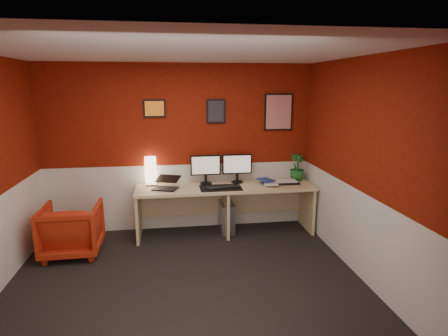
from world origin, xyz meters
TOP-DOWN VIEW (x-y plane):
  - ground at (0.00, 0.00)m, footprint 4.00×3.50m
  - ceiling at (0.00, 0.00)m, footprint 4.00×3.50m
  - wall_back at (0.00, 1.75)m, footprint 4.00×0.01m
  - wall_front at (0.00, -1.75)m, footprint 4.00×0.01m
  - wall_right at (2.00, 0.00)m, footprint 0.01×3.50m
  - wainscot_back at (0.00, 1.75)m, footprint 4.00×0.01m
  - wainscot_right at (2.00, 0.00)m, footprint 0.01×3.50m
  - desk at (0.65, 1.41)m, footprint 2.60×0.65m
  - shoji_lamp at (-0.43, 1.64)m, footprint 0.16×0.16m
  - laptop at (-0.22, 1.36)m, footprint 0.39×0.34m
  - monitor_left at (0.38, 1.58)m, footprint 0.45×0.06m
  - monitor_right at (0.86, 1.59)m, footprint 0.45×0.06m
  - desk_mat at (0.57, 1.32)m, footprint 0.60×0.38m
  - keyboard at (0.57, 1.30)m, footprint 0.44×0.21m
  - mouse at (0.82, 1.29)m, footprint 0.06×0.10m
  - book_bottom at (1.23, 1.43)m, footprint 0.23×0.29m
  - book_middle at (1.22, 1.37)m, footprint 0.26×0.31m
  - book_top at (1.17, 1.40)m, footprint 0.26×0.30m
  - zen_tray at (1.59, 1.44)m, footprint 0.36×0.26m
  - potted_plant at (1.80, 1.59)m, footprint 0.26×0.26m
  - pc_tower at (0.68, 1.49)m, footprint 0.20×0.45m
  - armchair at (-1.44, 1.01)m, footprint 0.73×0.75m
  - art_left at (-0.34, 1.74)m, footprint 0.32×0.02m
  - art_center at (0.56, 1.74)m, footprint 0.28×0.02m
  - art_right at (1.52, 1.74)m, footprint 0.44×0.02m

SIDE VIEW (x-z plane):
  - ground at x=0.00m, z-range -0.01..0.01m
  - pc_tower at x=0.68m, z-range 0.00..0.45m
  - armchair at x=-1.44m, z-range 0.00..0.67m
  - desk at x=0.65m, z-range 0.00..0.73m
  - wainscot_back at x=0.00m, z-range 0.00..1.00m
  - wainscot_right at x=2.00m, z-range 0.00..1.00m
  - desk_mat at x=0.57m, z-range 0.73..0.74m
  - book_bottom at x=1.23m, z-range 0.73..0.75m
  - keyboard at x=0.57m, z-range 0.74..0.75m
  - zen_tray at x=1.59m, z-range 0.73..0.76m
  - mouse at x=0.82m, z-range 0.74..0.77m
  - book_middle at x=1.22m, z-range 0.76..0.78m
  - book_top at x=1.17m, z-range 0.78..0.80m
  - laptop at x=-0.22m, z-range 0.73..0.95m
  - shoji_lamp at x=-0.43m, z-range 0.73..1.13m
  - potted_plant at x=1.80m, z-range 0.73..1.15m
  - monitor_left at x=0.38m, z-range 0.73..1.31m
  - monitor_right at x=0.86m, z-range 0.73..1.31m
  - wall_back at x=0.00m, z-range 0.00..2.50m
  - wall_front at x=0.00m, z-range 0.00..2.50m
  - wall_right at x=2.00m, z-range 0.00..2.50m
  - art_right at x=1.52m, z-range 1.50..2.06m
  - art_center at x=0.56m, z-range 1.62..1.98m
  - art_left at x=-0.34m, z-range 1.72..1.98m
  - ceiling at x=0.00m, z-range 2.50..2.50m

